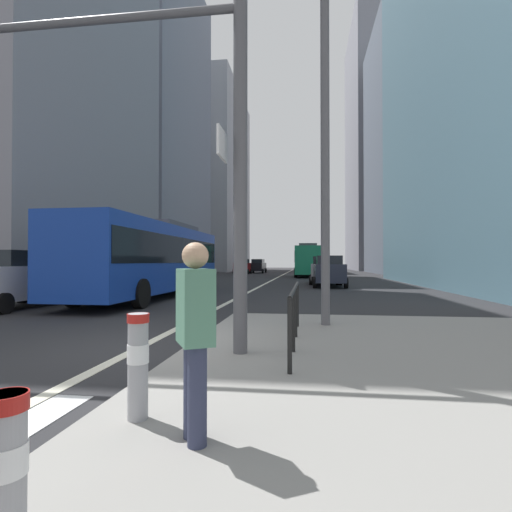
# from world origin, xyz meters

# --- Properties ---
(ground_plane) EXTENTS (160.00, 160.00, 0.00)m
(ground_plane) POSITION_xyz_m (0.00, 20.00, 0.00)
(ground_plane) COLOR #28282B
(median_island) EXTENTS (9.00, 10.00, 0.15)m
(median_island) POSITION_xyz_m (5.50, -1.00, 0.07)
(median_island) COLOR gray
(median_island) RESTS_ON ground
(lane_centre_line) EXTENTS (0.20, 80.00, 0.01)m
(lane_centre_line) POSITION_xyz_m (0.00, 30.00, 0.01)
(lane_centre_line) COLOR beige
(lane_centre_line) RESTS_ON ground
(office_tower_left_near) EXTENTS (13.82, 16.00, 31.80)m
(office_tower_left_near) POSITION_xyz_m (-16.00, 15.99, 15.90)
(office_tower_left_near) COLOR gray
(office_tower_left_near) RESTS_ON ground
(office_tower_left_mid) EXTENTS (11.01, 18.51, 36.26)m
(office_tower_left_mid) POSITION_xyz_m (-16.00, 37.52, 18.13)
(office_tower_left_mid) COLOR slate
(office_tower_left_mid) RESTS_ON ground
(office_tower_left_far) EXTENTS (13.68, 23.10, 32.47)m
(office_tower_left_far) POSITION_xyz_m (-16.00, 63.04, 16.24)
(office_tower_left_far) COLOR #9E9EA3
(office_tower_left_far) RESTS_ON ground
(office_tower_right_mid) EXTENTS (10.07, 21.86, 33.87)m
(office_tower_right_mid) POSITION_xyz_m (17.00, 47.50, 16.94)
(office_tower_right_mid) COLOR slate
(office_tower_right_mid) RESTS_ON ground
(office_tower_right_far) EXTENTS (11.15, 24.26, 48.23)m
(office_tower_right_far) POSITION_xyz_m (17.00, 72.78, 24.11)
(office_tower_right_far) COLOR gray
(office_tower_right_far) RESTS_ON ground
(city_bus_blue_oncoming) EXTENTS (2.76, 12.13, 3.40)m
(city_bus_blue_oncoming) POSITION_xyz_m (-3.70, 9.76, 1.84)
(city_bus_blue_oncoming) COLOR #14389E
(city_bus_blue_oncoming) RESTS_ON ground
(sedan_white_oncoming) EXTENTS (2.13, 4.35, 1.94)m
(sedan_white_oncoming) POSITION_xyz_m (-6.82, 5.43, 0.99)
(sedan_white_oncoming) COLOR silver
(sedan_white_oncoming) RESTS_ON ground
(city_bus_red_receding) EXTENTS (2.73, 10.96, 3.40)m
(city_bus_red_receding) POSITION_xyz_m (3.00, 35.56, 1.84)
(city_bus_red_receding) COLOR #198456
(city_bus_red_receding) RESTS_ON ground
(city_bus_red_distant) EXTENTS (2.89, 11.84, 3.40)m
(city_bus_red_distant) POSITION_xyz_m (2.98, 55.73, 1.84)
(city_bus_red_distant) COLOR red
(city_bus_red_distant) RESTS_ON ground
(car_oncoming_mid) EXTENTS (2.15, 4.56, 1.94)m
(car_oncoming_mid) POSITION_xyz_m (-3.97, 47.90, 0.99)
(car_oncoming_mid) COLOR black
(car_oncoming_mid) RESTS_ON ground
(car_receding_near) EXTENTS (2.14, 4.44, 1.94)m
(car_receding_near) POSITION_xyz_m (4.29, 18.38, 0.99)
(car_receding_near) COLOR #232838
(car_receding_near) RESTS_ON ground
(car_receding_far) EXTENTS (2.13, 4.07, 1.94)m
(car_receding_far) POSITION_xyz_m (4.15, 21.65, 0.99)
(car_receding_far) COLOR silver
(car_receding_far) RESTS_ON ground
(car_oncoming_far) EXTENTS (2.06, 4.03, 1.94)m
(car_oncoming_far) POSITION_xyz_m (-5.51, 44.02, 0.99)
(car_oncoming_far) COLOR maroon
(car_oncoming_far) RESTS_ON ground
(traffic_signal_gantry) EXTENTS (7.06, 0.65, 6.00)m
(traffic_signal_gantry) POSITION_xyz_m (-0.41, -0.66, 4.16)
(traffic_signal_gantry) COLOR #515156
(traffic_signal_gantry) RESTS_ON median_island
(street_lamp_post) EXTENTS (5.50, 0.32, 8.00)m
(street_lamp_post) POSITION_xyz_m (3.42, 2.27, 5.28)
(street_lamp_post) COLOR #56565B
(street_lamp_post) RESTS_ON median_island
(bollard_front) EXTENTS (0.20, 0.20, 0.80)m
(bollard_front) POSITION_xyz_m (1.64, -5.00, 0.60)
(bollard_front) COLOR #99999E
(bollard_front) RESTS_ON median_island
(bollard_left) EXTENTS (0.20, 0.20, 0.94)m
(bollard_left) POSITION_xyz_m (1.51, -3.29, 0.67)
(bollard_left) COLOR #99999E
(bollard_left) RESTS_ON median_island
(pedestrian_railing) EXTENTS (0.06, 3.71, 0.98)m
(pedestrian_railing) POSITION_xyz_m (2.80, 0.14, 0.86)
(pedestrian_railing) COLOR black
(pedestrian_railing) RESTS_ON median_island
(pedestrian_waiting) EXTENTS (0.39, 0.45, 1.57)m
(pedestrian_waiting) POSITION_xyz_m (2.15, -3.65, 1.01)
(pedestrian_waiting) COLOR #2D334C
(pedestrian_waiting) RESTS_ON median_island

